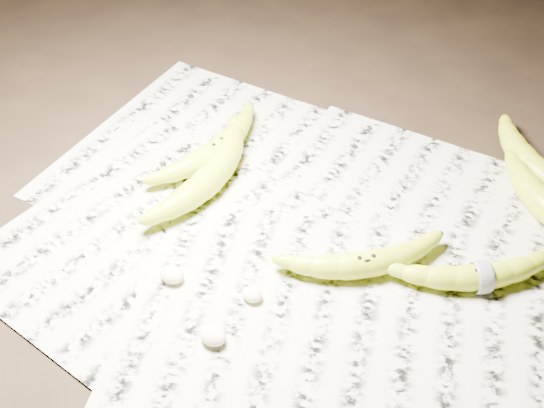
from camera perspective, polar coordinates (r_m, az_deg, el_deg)
The scene contains 11 objects.
ground at distance 0.99m, azimuth 1.17°, elevation -2.58°, with size 3.00×3.00×0.00m, color black.
newspaper_patch at distance 0.98m, azimuth 2.61°, elevation -2.92°, with size 0.90×0.70×0.01m, color beige.
banana_left_a at distance 1.10m, azimuth -4.16°, elevation 4.23°, with size 0.20×0.06×0.04m, color #C0E31C, non-canonical shape.
banana_left_b at distance 1.05m, azimuth -4.38°, elevation 2.44°, with size 0.22×0.07×0.04m, color #C0E31C, non-canonical shape.
banana_center at distance 0.94m, azimuth 7.02°, elevation -4.39°, with size 0.19×0.06×0.03m, color #C0E31C, non-canonical shape.
banana_taped at distance 0.95m, azimuth 15.52°, elevation -5.15°, with size 0.20×0.05×0.03m, color #C0E31C, non-canonical shape.
banana_upper_b at distance 1.13m, azimuth 18.92°, elevation 2.98°, with size 0.19×0.06×0.04m, color #C0E31C, non-canonical shape.
measuring_tape at distance 0.95m, azimuth 15.52°, elevation -5.15°, with size 0.04×0.04×0.00m, color white.
flesh_chunk_a at distance 0.94m, azimuth -7.55°, elevation -5.13°, with size 0.03×0.03×0.02m, color #F8F1C0.
flesh_chunk_b at distance 0.87m, azimuth -4.47°, elevation -9.71°, with size 0.03×0.03×0.02m, color #F8F1C0.
flesh_chunk_c at distance 0.91m, azimuth -1.51°, elevation -6.67°, with size 0.03×0.02×0.02m, color #F8F1C0.
Camera 1 is at (0.34, -0.61, 0.71)m, focal length 50.00 mm.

